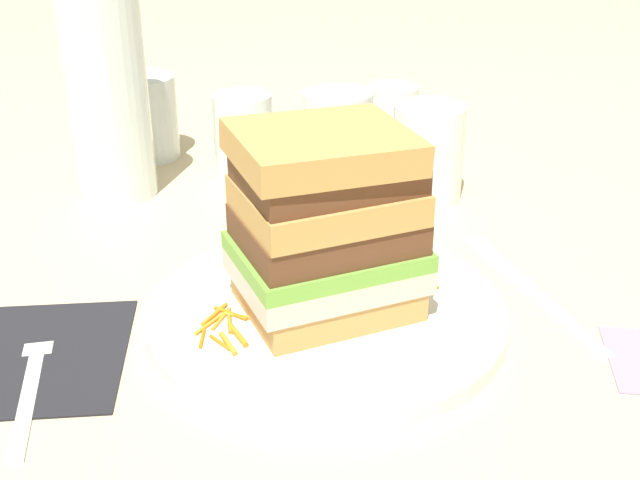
# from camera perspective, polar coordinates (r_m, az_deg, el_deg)

# --- Properties ---
(ground_plane) EXTENTS (3.00, 3.00, 0.00)m
(ground_plane) POSITION_cam_1_polar(r_m,az_deg,el_deg) (0.60, 1.83, -6.01)
(ground_plane) COLOR #C6B289
(main_plate) EXTENTS (0.27, 0.27, 0.01)m
(main_plate) POSITION_cam_1_polar(r_m,az_deg,el_deg) (0.60, 0.45, -5.21)
(main_plate) COLOR white
(main_plate) RESTS_ON ground_plane
(sandwich) EXTENTS (0.15, 0.13, 0.14)m
(sandwich) POSITION_cam_1_polar(r_m,az_deg,el_deg) (0.57, 0.43, 1.11)
(sandwich) COLOR tan
(sandwich) RESTS_ON main_plate
(carrot_shred_0) EXTENTS (0.01, 0.02, 0.00)m
(carrot_shred_0) POSITION_cam_1_polar(r_m,az_deg,el_deg) (0.56, -7.12, -7.26)
(carrot_shred_0) COLOR orange
(carrot_shred_0) RESTS_ON main_plate
(carrot_shred_1) EXTENTS (0.01, 0.03, 0.00)m
(carrot_shred_1) POSITION_cam_1_polar(r_m,az_deg,el_deg) (0.56, -6.56, -7.33)
(carrot_shred_1) COLOR orange
(carrot_shred_1) RESTS_ON main_plate
(carrot_shred_2) EXTENTS (0.01, 0.03, 0.00)m
(carrot_shred_2) POSITION_cam_1_polar(r_m,az_deg,el_deg) (0.56, -5.87, -6.73)
(carrot_shred_2) COLOR orange
(carrot_shred_2) RESTS_ON main_plate
(carrot_shred_3) EXTENTS (0.02, 0.03, 0.00)m
(carrot_shred_3) POSITION_cam_1_polar(r_m,az_deg,el_deg) (0.58, -7.90, -5.93)
(carrot_shred_3) COLOR orange
(carrot_shred_3) RESTS_ON main_plate
(carrot_shred_4) EXTENTS (0.00, 0.02, 0.00)m
(carrot_shred_4) POSITION_cam_1_polar(r_m,az_deg,el_deg) (0.58, -6.44, -5.99)
(carrot_shred_4) COLOR orange
(carrot_shred_4) RESTS_ON main_plate
(carrot_shred_5) EXTENTS (0.03, 0.02, 0.00)m
(carrot_shred_5) POSITION_cam_1_polar(r_m,az_deg,el_deg) (0.59, -5.40, -5.41)
(carrot_shred_5) COLOR orange
(carrot_shred_5) RESTS_ON main_plate
(carrot_shred_6) EXTENTS (0.01, 0.02, 0.00)m
(carrot_shred_6) POSITION_cam_1_polar(r_m,az_deg,el_deg) (0.56, -8.39, -6.95)
(carrot_shred_6) COLOR orange
(carrot_shred_6) RESTS_ON main_plate
(carrot_shred_7) EXTENTS (0.02, 0.03, 0.00)m
(carrot_shred_7) POSITION_cam_1_polar(r_m,az_deg,el_deg) (0.59, -7.07, -5.41)
(carrot_shred_7) COLOR orange
(carrot_shred_7) RESTS_ON main_plate
(carrot_shred_8) EXTENTS (0.02, 0.02, 0.00)m
(carrot_shred_8) POSITION_cam_1_polar(r_m,az_deg,el_deg) (0.59, -6.38, -5.21)
(carrot_shred_8) COLOR orange
(carrot_shred_8) RESTS_ON main_plate
(carrot_shred_9) EXTENTS (0.02, 0.03, 0.00)m
(carrot_shred_9) POSITION_cam_1_polar(r_m,az_deg,el_deg) (0.59, -7.54, -5.27)
(carrot_shred_9) COLOR orange
(carrot_shred_9) RESTS_ON main_plate
(carrot_shred_10) EXTENTS (0.01, 0.02, 0.00)m
(carrot_shred_10) POSITION_cam_1_polar(r_m,az_deg,el_deg) (0.64, 7.02, -2.26)
(carrot_shred_10) COLOR orange
(carrot_shred_10) RESTS_ON main_plate
(carrot_shred_11) EXTENTS (0.00, 0.02, 0.00)m
(carrot_shred_11) POSITION_cam_1_polar(r_m,az_deg,el_deg) (0.61, 5.80, -3.89)
(carrot_shred_11) COLOR orange
(carrot_shred_11) RESTS_ON main_plate
(carrot_shred_12) EXTENTS (0.01, 0.03, 0.00)m
(carrot_shred_12) POSITION_cam_1_polar(r_m,az_deg,el_deg) (0.64, 6.10, -2.31)
(carrot_shred_12) COLOR orange
(carrot_shred_12) RESTS_ON main_plate
(carrot_shred_13) EXTENTS (0.02, 0.03, 0.00)m
(carrot_shred_13) POSITION_cam_1_polar(r_m,az_deg,el_deg) (0.63, 7.15, -2.93)
(carrot_shred_13) COLOR orange
(carrot_shred_13) RESTS_ON main_plate
(carrot_shred_14) EXTENTS (0.02, 0.01, 0.00)m
(carrot_shred_14) POSITION_cam_1_polar(r_m,az_deg,el_deg) (0.62, 6.25, -3.63)
(carrot_shred_14) COLOR orange
(carrot_shred_14) RESTS_ON main_plate
(carrot_shred_15) EXTENTS (0.02, 0.02, 0.00)m
(carrot_shred_15) POSITION_cam_1_polar(r_m,az_deg,el_deg) (0.62, 7.30, -3.29)
(carrot_shred_15) COLOR orange
(carrot_shred_15) RESTS_ON main_plate
(napkin_dark) EXTENTS (0.13, 0.15, 0.00)m
(napkin_dark) POSITION_cam_1_polar(r_m,az_deg,el_deg) (0.60, -19.54, -7.75)
(napkin_dark) COLOR black
(napkin_dark) RESTS_ON ground_plane
(fork) EXTENTS (0.02, 0.17, 0.00)m
(fork) POSITION_cam_1_polar(r_m,az_deg,el_deg) (0.58, -19.83, -8.72)
(fork) COLOR silver
(fork) RESTS_ON napkin_dark
(knife) EXTENTS (0.04, 0.20, 0.00)m
(knife) POSITION_cam_1_polar(r_m,az_deg,el_deg) (0.66, 15.04, -3.66)
(knife) COLOR silver
(knife) RESTS_ON ground_plane
(juice_glass) EXTENTS (0.07, 0.07, 0.10)m
(juice_glass) POSITION_cam_1_polar(r_m,az_deg,el_deg) (0.80, 7.67, 5.78)
(juice_glass) COLOR white
(juice_glass) RESTS_ON ground_plane
(water_bottle) EXTENTS (0.08, 0.08, 0.27)m
(water_bottle) POSITION_cam_1_polar(r_m,az_deg,el_deg) (0.81, -15.03, 11.00)
(water_bottle) COLOR silver
(water_bottle) RESTS_ON ground_plane
(empty_tumbler_0) EXTENTS (0.08, 0.08, 0.09)m
(empty_tumbler_0) POSITION_cam_1_polar(r_m,az_deg,el_deg) (0.93, -12.48, 8.55)
(empty_tumbler_0) COLOR silver
(empty_tumbler_0) RESTS_ON ground_plane
(empty_tumbler_1) EXTENTS (0.06, 0.06, 0.07)m
(empty_tumbler_1) POSITION_cam_1_polar(r_m,az_deg,el_deg) (0.95, 5.13, 8.80)
(empty_tumbler_1) COLOR silver
(empty_tumbler_1) RESTS_ON ground_plane
(empty_tumbler_2) EXTENTS (0.06, 0.06, 0.09)m
(empty_tumbler_2) POSITION_cam_1_polar(r_m,az_deg,el_deg) (0.86, -5.48, 7.53)
(empty_tumbler_2) COLOR silver
(empty_tumbler_2) RESTS_ON ground_plane
(empty_tumbler_3) EXTENTS (0.08, 0.08, 0.08)m
(empty_tumbler_3) POSITION_cam_1_polar(r_m,az_deg,el_deg) (0.88, 1.28, 7.82)
(empty_tumbler_3) COLOR silver
(empty_tumbler_3) RESTS_ON ground_plane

